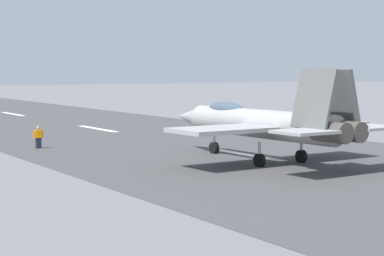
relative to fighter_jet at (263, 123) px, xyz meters
name	(u,v)px	position (x,y,z in m)	size (l,w,h in m)	color
ground_plane	(253,156)	(2.48, -1.15, -2.34)	(400.00, 400.00, 0.00)	slate
runway_strip	(253,156)	(2.47, -1.15, -2.33)	(240.00, 26.00, 0.02)	#404041
fighter_jet	(263,123)	(0.00, 0.00, 0.00)	(16.66, 12.98, 5.53)	#9A9A9B
crew_person	(38,137)	(13.78, 8.98, -1.56)	(0.28, 0.70, 1.57)	#1E2338
marker_cone_mid	(358,138)	(5.73, -13.44, -2.07)	(0.44, 0.44, 0.55)	orange
marker_cone_far	(228,123)	(23.16, -13.44, -2.07)	(0.44, 0.44, 0.55)	orange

